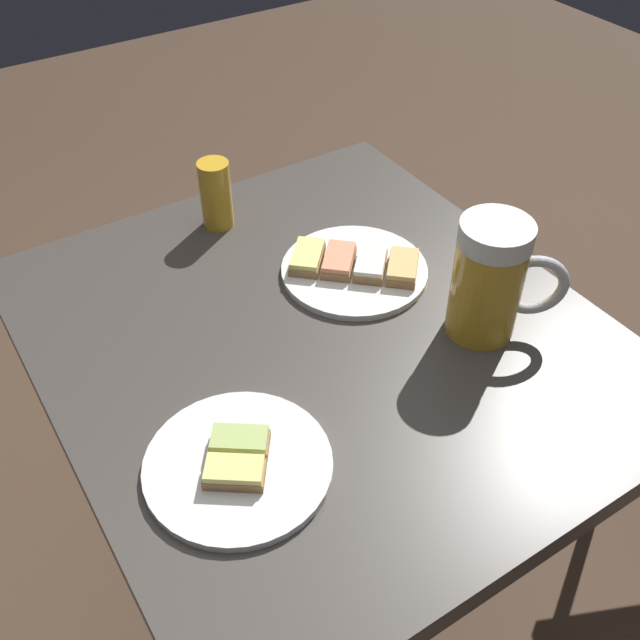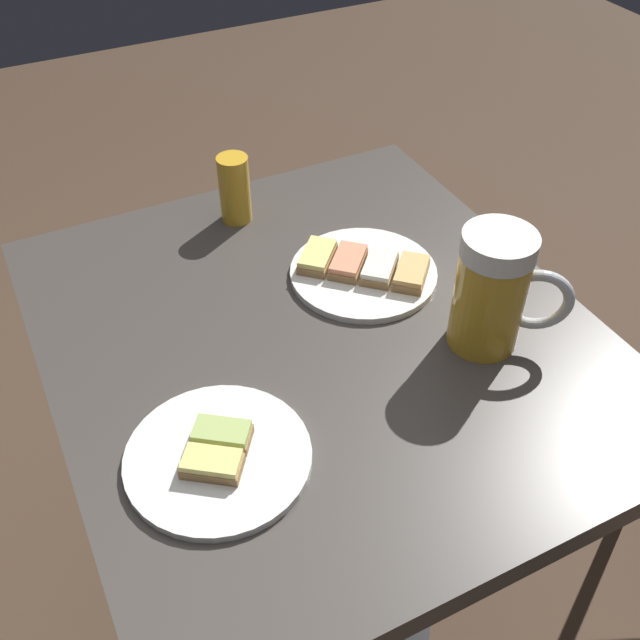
% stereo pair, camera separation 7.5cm
% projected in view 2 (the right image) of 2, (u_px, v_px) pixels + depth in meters
% --- Properties ---
extents(ground_plane, '(6.00, 6.00, 0.00)m').
position_uv_depth(ground_plane, '(320.00, 610.00, 1.48)').
color(ground_plane, '#4C3828').
extents(cafe_table, '(0.77, 0.69, 0.76)m').
position_uv_depth(cafe_table, '(320.00, 417.00, 1.08)').
color(cafe_table, black).
rests_on(cafe_table, ground_plane).
extents(plate_near, '(0.21, 0.21, 0.03)m').
position_uv_depth(plate_near, '(364.00, 270.00, 1.05)').
color(plate_near, white).
rests_on(plate_near, cafe_table).
extents(plate_far, '(0.21, 0.21, 0.03)m').
position_uv_depth(plate_far, '(218.00, 456.00, 0.81)').
color(plate_far, white).
rests_on(plate_far, cafe_table).
extents(beer_mug, '(0.11, 0.13, 0.16)m').
position_uv_depth(beer_mug, '(494.00, 291.00, 0.90)').
color(beer_mug, gold).
rests_on(beer_mug, cafe_table).
extents(beer_glass_small, '(0.05, 0.05, 0.11)m').
position_uv_depth(beer_glass_small, '(233.00, 189.00, 1.13)').
color(beer_glass_small, gold).
rests_on(beer_glass_small, cafe_table).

